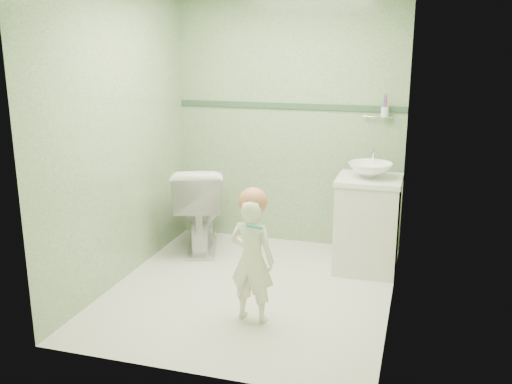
% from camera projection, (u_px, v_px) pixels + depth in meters
% --- Properties ---
extents(ground, '(2.50, 2.50, 0.00)m').
position_uv_depth(ground, '(251.00, 290.00, 4.61)').
color(ground, silver).
rests_on(ground, ground).
extents(room_shell, '(2.50, 2.54, 2.40)m').
position_uv_depth(room_shell, '(250.00, 143.00, 4.30)').
color(room_shell, gray).
rests_on(room_shell, ground).
extents(trim_stripe, '(2.20, 0.02, 0.05)m').
position_uv_depth(trim_stripe, '(289.00, 106.00, 5.41)').
color(trim_stripe, '#34523D').
rests_on(trim_stripe, room_shell).
extents(vanity, '(0.52, 0.50, 0.80)m').
position_uv_depth(vanity, '(367.00, 226.00, 4.93)').
color(vanity, silver).
rests_on(vanity, ground).
extents(counter, '(0.54, 0.52, 0.04)m').
position_uv_depth(counter, '(370.00, 180.00, 4.82)').
color(counter, white).
rests_on(counter, vanity).
extents(basin, '(0.37, 0.37, 0.13)m').
position_uv_depth(basin, '(370.00, 170.00, 4.80)').
color(basin, white).
rests_on(basin, counter).
extents(faucet, '(0.03, 0.13, 0.18)m').
position_uv_depth(faucet, '(373.00, 157.00, 4.95)').
color(faucet, silver).
rests_on(faucet, counter).
extents(cup_holder, '(0.26, 0.07, 0.21)m').
position_uv_depth(cup_holder, '(384.00, 112.00, 5.12)').
color(cup_holder, silver).
rests_on(cup_holder, room_shell).
extents(toilet, '(0.69, 0.91, 0.82)m').
position_uv_depth(toilet, '(200.00, 208.00, 5.42)').
color(toilet, white).
rests_on(toilet, ground).
extents(toddler, '(0.36, 0.26, 0.91)m').
position_uv_depth(toddler, '(252.00, 260.00, 4.01)').
color(toddler, white).
rests_on(toddler, ground).
extents(hair_cap, '(0.20, 0.20, 0.20)m').
position_uv_depth(hair_cap, '(253.00, 202.00, 3.93)').
color(hair_cap, '#C57553').
rests_on(hair_cap, toddler).
extents(teal_toothbrush, '(0.11, 0.14, 0.08)m').
position_uv_depth(teal_toothbrush, '(254.00, 226.00, 3.80)').
color(teal_toothbrush, teal).
rests_on(teal_toothbrush, toddler).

